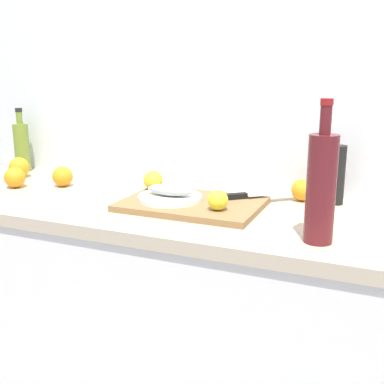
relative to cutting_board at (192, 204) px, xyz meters
name	(u,v)px	position (x,y,z in m)	size (l,w,h in m)	color
back_wall	(209,91)	(-0.07, 0.32, 0.34)	(3.20, 0.05, 2.50)	silver
kitchen_counter	(173,328)	(-0.07, 0.00, -0.46)	(2.00, 0.60, 0.90)	white
cutting_board	(192,204)	(0.00, 0.00, 0.00)	(0.44, 0.30, 0.02)	olive
white_plate	(170,198)	(-0.07, -0.01, 0.02)	(0.21, 0.21, 0.01)	white
fish_fillet	(170,190)	(-0.07, -0.01, 0.04)	(0.16, 0.07, 0.04)	#999E99
chef_knife	(246,195)	(0.15, 0.10, 0.02)	(0.24, 0.21, 0.02)	silver
lemon_0	(218,200)	(0.11, -0.06, 0.04)	(0.06, 0.06, 0.06)	yellow
lemon_1	(153,180)	(-0.18, 0.09, 0.04)	(0.07, 0.07, 0.07)	yellow
olive_oil_bottle	(22,146)	(-0.90, 0.24, 0.10)	(0.06, 0.06, 0.27)	olive
wine_bottle	(321,186)	(0.42, -0.17, 0.14)	(0.07, 0.07, 0.36)	#59191E
orange_0	(19,167)	(-0.82, 0.13, 0.03)	(0.08, 0.08, 0.08)	orange
orange_1	(63,177)	(-0.56, 0.07, 0.03)	(0.08, 0.08, 0.08)	orange
orange_2	(15,178)	(-0.71, -0.02, 0.03)	(0.08, 0.08, 0.08)	orange
orange_3	(302,190)	(0.31, 0.22, 0.03)	(0.07, 0.07, 0.07)	orange
pepper_mill	(337,175)	(0.42, 0.22, 0.09)	(0.05, 0.05, 0.19)	black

